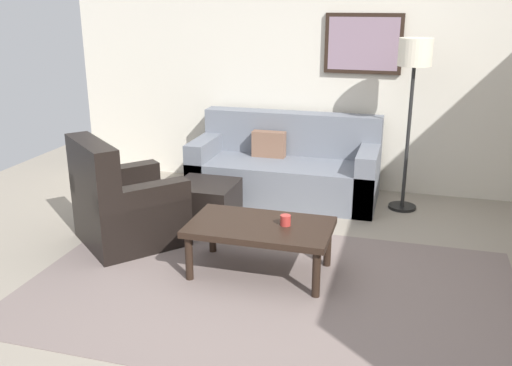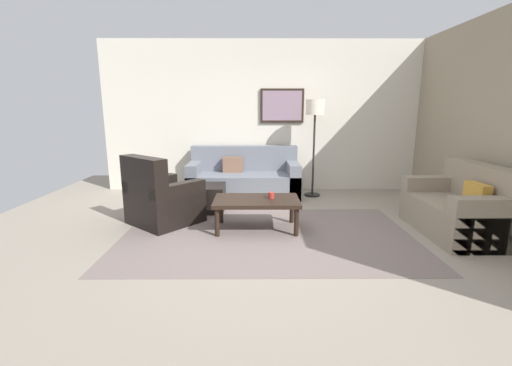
# 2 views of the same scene
# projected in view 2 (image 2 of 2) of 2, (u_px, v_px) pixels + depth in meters

# --- Properties ---
(ground_plane) EXTENTS (8.00, 8.00, 0.00)m
(ground_plane) POSITION_uv_depth(u_px,v_px,m) (267.00, 235.00, 4.29)
(ground_plane) COLOR gray
(rear_partition) EXTENTS (6.00, 0.12, 2.80)m
(rear_partition) POSITION_uv_depth(u_px,v_px,m) (262.00, 117.00, 6.54)
(rear_partition) COLOR silver
(rear_partition) RESTS_ON ground_plane
(area_rug) EXTENTS (3.60, 2.26, 0.01)m
(area_rug) POSITION_uv_depth(u_px,v_px,m) (267.00, 235.00, 4.29)
(area_rug) COLOR slate
(area_rug) RESTS_ON ground_plane
(couch_main) EXTENTS (1.96, 0.89, 0.88)m
(couch_main) POSITION_uv_depth(u_px,v_px,m) (244.00, 179.00, 6.28)
(couch_main) COLOR slate
(couch_main) RESTS_ON ground_plane
(couch_loveseat) EXTENTS (0.83, 1.38, 0.88)m
(couch_loveseat) POSITION_uv_depth(u_px,v_px,m) (463.00, 210.00, 4.31)
(couch_loveseat) COLOR gray
(couch_loveseat) RESTS_ON ground_plane
(armchair_leather) EXTENTS (1.13, 1.13, 0.95)m
(armchair_leather) POSITION_uv_depth(u_px,v_px,m) (160.00, 202.00, 4.68)
(armchair_leather) COLOR black
(armchair_leather) RESTS_ON ground_plane
(ottoman) EXTENTS (0.56, 0.56, 0.40)m
(ottoman) POSITION_uv_depth(u_px,v_px,m) (206.00, 198.00, 5.32)
(ottoman) COLOR black
(ottoman) RESTS_ON ground_plane
(coffee_table) EXTENTS (1.10, 0.64, 0.41)m
(coffee_table) POSITION_uv_depth(u_px,v_px,m) (257.00, 203.00, 4.45)
(coffee_table) COLOR black
(coffee_table) RESTS_ON ground_plane
(cup) EXTENTS (0.08, 0.08, 0.08)m
(cup) POSITION_uv_depth(u_px,v_px,m) (271.00, 195.00, 4.46)
(cup) COLOR #B2332D
(cup) RESTS_ON coffee_table
(lamp_standing) EXTENTS (0.32, 0.32, 1.71)m
(lamp_standing) POSITION_uv_depth(u_px,v_px,m) (315.00, 117.00, 5.98)
(lamp_standing) COLOR black
(lamp_standing) RESTS_ON ground_plane
(framed_artwork) EXTENTS (0.81, 0.04, 0.62)m
(framed_artwork) POSITION_uv_depth(u_px,v_px,m) (282.00, 106.00, 6.41)
(framed_artwork) COLOR black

